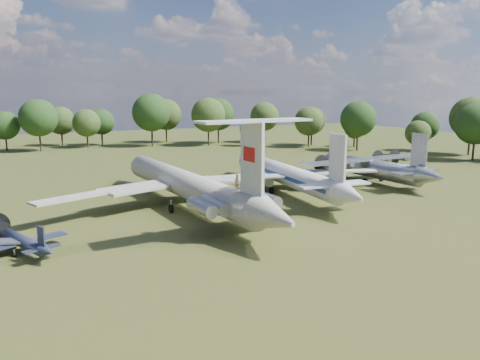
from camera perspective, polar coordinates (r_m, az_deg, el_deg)
name	(u,v)px	position (r m, az deg, el deg)	size (l,w,h in m)	color
ground	(173,216)	(64.68, -8.11, -4.38)	(300.00, 300.00, 0.00)	#213B13
il62_airliner	(186,189)	(68.76, -6.66, -1.14)	(42.27, 54.95, 5.39)	beige
tu104_jet	(284,178)	(79.96, 5.37, 0.29)	(35.32, 47.09, 4.71)	silver
an12_transport	(370,170)	(91.73, 15.60, 1.15)	(29.43, 32.89, 4.33)	#96989D
small_prop_west	(24,245)	(54.30, -24.80, -7.18)	(9.39, 12.80, 1.88)	black
person_on_il62	(237,182)	(54.81, -0.39, -0.25)	(0.66, 0.43, 1.80)	olive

